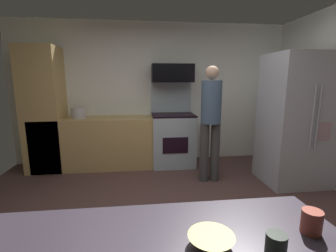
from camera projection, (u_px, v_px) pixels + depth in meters
The scene contains 12 objects.
ground_plane at pixel (168, 229), 2.52m from camera, with size 5.20×4.80×0.02m, color brown.
wall_back at pixel (154, 94), 4.55m from camera, with size 5.20×0.12×2.60m, color white.
lower_cabinet_run at pixel (106, 142), 4.26m from camera, with size 2.40×0.60×0.90m, color tan.
cabinet_column at pixel (44, 110), 4.03m from camera, with size 0.60×0.60×2.10m, color tan.
oven_range at pixel (173, 137), 4.38m from camera, with size 0.76×0.65×1.51m.
microwave at pixel (172, 73), 4.25m from camera, with size 0.74×0.38×0.32m, color black.
refrigerator at pixel (296, 120), 3.52m from camera, with size 0.88×0.79×1.93m.
person_cook at pixel (211, 118), 3.55m from camera, with size 0.31×0.30×1.76m.
mixing_bowl_large at pixel (212, 241), 0.93m from camera, with size 0.18×0.18×0.05m, color #DDD069.
mug_coffee at pixel (276, 245), 0.87m from camera, with size 0.08×0.08×0.09m, color black.
mug_tea at pixel (312, 222), 1.01m from camera, with size 0.08×0.08×0.10m, color brown.
stock_pot at pixel (78, 113), 4.11m from camera, with size 0.25×0.25×0.19m, color #BBB5B8.
Camera 1 is at (-0.26, -2.25, 1.54)m, focal length 25.31 mm.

